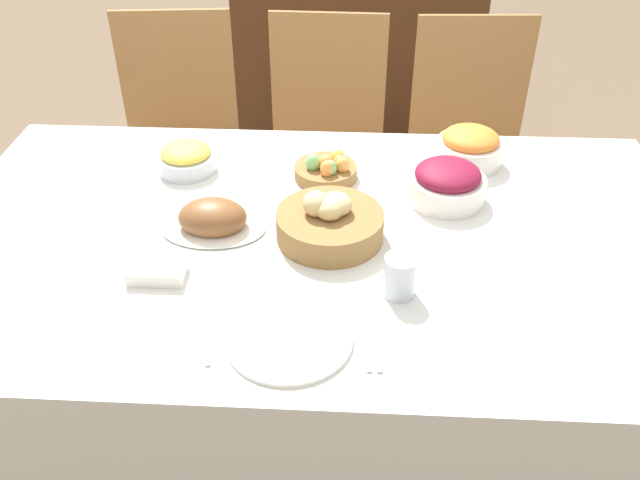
# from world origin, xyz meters

# --- Properties ---
(ground_plane) EXTENTS (12.00, 12.00, 0.00)m
(ground_plane) POSITION_xyz_m (0.00, 0.00, 0.00)
(ground_plane) COLOR brown
(dining_table) EXTENTS (1.87, 1.09, 0.74)m
(dining_table) POSITION_xyz_m (0.00, 0.00, 0.37)
(dining_table) COLOR silver
(dining_table) RESTS_ON ground
(chair_far_right) EXTENTS (0.44, 0.44, 0.96)m
(chair_far_right) POSITION_xyz_m (0.51, 0.89, 0.51)
(chair_far_right) COLOR olive
(chair_far_right) RESTS_ON ground
(chair_far_center) EXTENTS (0.43, 0.43, 0.96)m
(chair_far_center) POSITION_xyz_m (-0.02, 0.89, 0.51)
(chair_far_center) COLOR olive
(chair_far_center) RESTS_ON ground
(chair_far_left) EXTENTS (0.46, 0.46, 0.96)m
(chair_far_left) POSITION_xyz_m (-0.56, 0.89, 0.51)
(chair_far_left) COLOR olive
(chair_far_left) RESTS_ON ground
(sideboard) EXTENTS (1.15, 0.44, 0.99)m
(sideboard) POSITION_xyz_m (0.09, 1.91, 0.49)
(sideboard) COLOR #4C2D19
(sideboard) RESTS_ON ground
(bread_basket) EXTENTS (0.26, 0.26, 0.12)m
(bread_basket) POSITION_xyz_m (0.03, -0.01, 0.79)
(bread_basket) COLOR olive
(bread_basket) RESTS_ON dining_table
(egg_basket) EXTENTS (0.17, 0.17, 0.08)m
(egg_basket) POSITION_xyz_m (0.01, 0.26, 0.77)
(egg_basket) COLOR olive
(egg_basket) RESTS_ON dining_table
(ham_platter) EXTENTS (0.26, 0.18, 0.09)m
(ham_platter) POSITION_xyz_m (-0.25, 0.01, 0.77)
(ham_platter) COLOR silver
(ham_platter) RESTS_ON dining_table
(pineapple_bowl) EXTENTS (0.16, 0.16, 0.08)m
(pineapple_bowl) POSITION_xyz_m (-0.38, 0.29, 0.78)
(pineapple_bowl) COLOR silver
(pineapple_bowl) RESTS_ON dining_table
(beet_salad_bowl) EXTENTS (0.20, 0.20, 0.11)m
(beet_salad_bowl) POSITION_xyz_m (0.33, 0.17, 0.79)
(beet_salad_bowl) COLOR silver
(beet_salad_bowl) RESTS_ON dining_table
(carrot_bowl) EXTENTS (0.19, 0.19, 0.11)m
(carrot_bowl) POSITION_xyz_m (0.41, 0.37, 0.79)
(carrot_bowl) COLOR silver
(carrot_bowl) RESTS_ON dining_table
(dinner_plate) EXTENTS (0.26, 0.26, 0.01)m
(dinner_plate) POSITION_xyz_m (-0.03, -0.37, 0.75)
(dinner_plate) COLOR silver
(dinner_plate) RESTS_ON dining_table
(fork) EXTENTS (0.02, 0.16, 0.00)m
(fork) POSITION_xyz_m (-0.19, -0.37, 0.74)
(fork) COLOR #B7B7BC
(fork) RESTS_ON dining_table
(knife) EXTENTS (0.02, 0.16, 0.00)m
(knife) POSITION_xyz_m (0.12, -0.37, 0.74)
(knife) COLOR #B7B7BC
(knife) RESTS_ON dining_table
(spoon) EXTENTS (0.02, 0.16, 0.00)m
(spoon) POSITION_xyz_m (0.15, -0.37, 0.74)
(spoon) COLOR #B7B7BC
(spoon) RESTS_ON dining_table
(drinking_cup) EXTENTS (0.07, 0.07, 0.09)m
(drinking_cup) POSITION_xyz_m (0.19, -0.21, 0.79)
(drinking_cup) COLOR silver
(drinking_cup) RESTS_ON dining_table
(butter_dish) EXTENTS (0.12, 0.08, 0.03)m
(butter_dish) POSITION_xyz_m (-0.34, -0.19, 0.76)
(butter_dish) COLOR silver
(butter_dish) RESTS_ON dining_table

